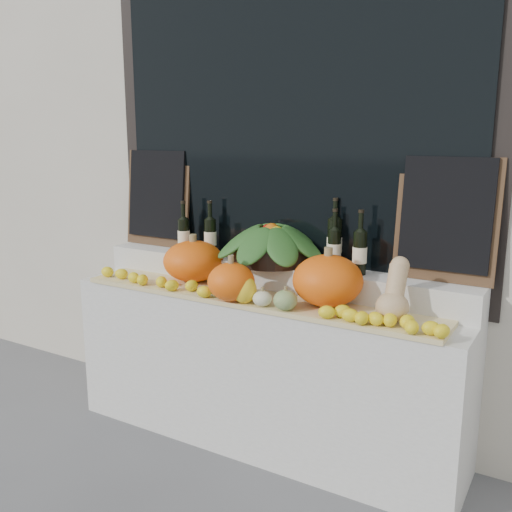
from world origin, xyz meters
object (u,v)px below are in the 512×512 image
wine_bottle_tall (334,242)px  butternut_squash (394,295)px  pumpkin_left (193,261)px  produce_bowl (272,243)px  pumpkin_right (328,280)px

wine_bottle_tall → butternut_squash: bearing=-36.9°
pumpkin_left → butternut_squash: (1.25, -0.11, -0.00)m
butternut_squash → wine_bottle_tall: (-0.45, 0.34, 0.15)m
butternut_squash → produce_bowl: bearing=162.4°
pumpkin_left → butternut_squash: bearing=-4.9°
pumpkin_left → pumpkin_right: bearing=-3.2°
pumpkin_left → butternut_squash: size_ratio=1.21×
pumpkin_left → wine_bottle_tall: bearing=16.1°
pumpkin_left → butternut_squash: butternut_squash is taller
pumpkin_left → produce_bowl: size_ratio=0.53×
pumpkin_right → produce_bowl: size_ratio=0.53×
pumpkin_right → wine_bottle_tall: wine_bottle_tall is taller
butternut_squash → produce_bowl: size_ratio=0.44×
butternut_squash → wine_bottle_tall: size_ratio=0.77×
pumpkin_right → wine_bottle_tall: (-0.09, 0.28, 0.14)m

